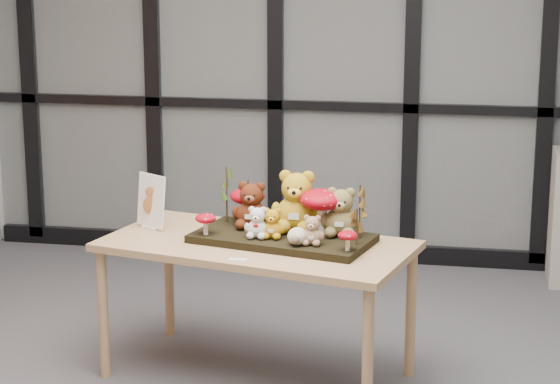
% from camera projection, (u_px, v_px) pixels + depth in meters
% --- Properties ---
extents(room_shell, '(5.00, 5.00, 5.00)m').
position_uv_depth(room_shell, '(267.00, 39.00, 4.17)').
color(room_shell, '#B9B6AF').
rests_on(room_shell, floor).
extents(glass_partition, '(4.90, 0.06, 2.78)m').
position_uv_depth(glass_partition, '(343.00, 50.00, 6.59)').
color(glass_partition, '#2D383F').
rests_on(glass_partition, floor).
extents(display_table, '(1.59, 1.05, 0.68)m').
position_uv_depth(display_table, '(257.00, 256.00, 4.85)').
color(display_table, tan).
rests_on(display_table, floor).
extents(diorama_tray, '(0.91, 0.60, 0.04)m').
position_uv_depth(diorama_tray, '(282.00, 238.00, 4.83)').
color(diorama_tray, black).
rests_on(diorama_tray, display_table).
extents(bear_pooh_yellow, '(0.29, 0.28, 0.32)m').
position_uv_depth(bear_pooh_yellow, '(297.00, 197.00, 4.88)').
color(bear_pooh_yellow, '#B78F1A').
rests_on(bear_pooh_yellow, diorama_tray).
extents(bear_brown_medium, '(0.23, 0.21, 0.25)m').
position_uv_depth(bear_brown_medium, '(252.00, 202.00, 4.93)').
color(bear_brown_medium, '#4C1E0C').
rests_on(bear_brown_medium, diorama_tray).
extents(bear_tan_back, '(0.23, 0.22, 0.26)m').
position_uv_depth(bear_tan_back, '(341.00, 209.00, 4.79)').
color(bear_tan_back, olive).
rests_on(bear_tan_back, diorama_tray).
extents(bear_small_yellow, '(0.14, 0.14, 0.16)m').
position_uv_depth(bear_small_yellow, '(273.00, 221.00, 4.76)').
color(bear_small_yellow, '#BF8411').
rests_on(bear_small_yellow, diorama_tray).
extents(bear_white_bow, '(0.15, 0.14, 0.17)m').
position_uv_depth(bear_white_bow, '(258.00, 220.00, 4.76)').
color(bear_white_bow, silver).
rests_on(bear_white_bow, diorama_tray).
extents(bear_beige_small, '(0.14, 0.13, 0.15)m').
position_uv_depth(bear_beige_small, '(312.00, 228.00, 4.65)').
color(bear_beige_small, '#A47C5D').
rests_on(bear_beige_small, diorama_tray).
extents(plush_cream_hedgehog, '(0.08, 0.08, 0.09)m').
position_uv_depth(plush_cream_hedgehog, '(297.00, 235.00, 4.65)').
color(plush_cream_hedgehog, beige).
rests_on(plush_cream_hedgehog, diorama_tray).
extents(mushroom_back_left, '(0.17, 0.17, 0.19)m').
position_uv_depth(mushroom_back_left, '(247.00, 204.00, 5.03)').
color(mushroom_back_left, maroon).
rests_on(mushroom_back_left, diorama_tray).
extents(mushroom_back_right, '(0.22, 0.22, 0.24)m').
position_uv_depth(mushroom_back_right, '(322.00, 209.00, 4.82)').
color(mushroom_back_right, maroon).
rests_on(mushroom_back_right, diorama_tray).
extents(mushroom_front_left, '(0.10, 0.10, 0.11)m').
position_uv_depth(mushroom_front_left, '(206.00, 223.00, 4.82)').
color(mushroom_front_left, maroon).
rests_on(mushroom_front_left, diorama_tray).
extents(mushroom_front_right, '(0.09, 0.09, 0.10)m').
position_uv_depth(mushroom_front_right, '(348.00, 240.00, 4.56)').
color(mushroom_front_right, maroon).
rests_on(mushroom_front_right, diorama_tray).
extents(sprig_green_far_left, '(0.05, 0.05, 0.28)m').
position_uv_depth(sprig_green_far_left, '(227.00, 194.00, 5.03)').
color(sprig_green_far_left, '#18380C').
rests_on(sprig_green_far_left, diorama_tray).
extents(sprig_green_mid_left, '(0.05, 0.05, 0.21)m').
position_uv_depth(sprig_green_mid_left, '(248.00, 201.00, 5.04)').
color(sprig_green_mid_left, '#18380C').
rests_on(sprig_green_mid_left, diorama_tray).
extents(sprig_dry_far_right, '(0.05, 0.05, 0.26)m').
position_uv_depth(sprig_dry_far_right, '(360.00, 212.00, 4.74)').
color(sprig_dry_far_right, brown).
rests_on(sprig_dry_far_right, diorama_tray).
extents(sprig_dry_mid_right, '(0.05, 0.05, 0.17)m').
position_uv_depth(sprig_dry_mid_right, '(357.00, 227.00, 4.64)').
color(sprig_dry_mid_right, brown).
rests_on(sprig_dry_mid_right, diorama_tray).
extents(sprig_green_centre, '(0.05, 0.05, 0.19)m').
position_uv_depth(sprig_green_centre, '(287.00, 207.00, 4.97)').
color(sprig_green_centre, '#18380C').
rests_on(sprig_green_centre, diorama_tray).
extents(sign_holder, '(0.18, 0.13, 0.27)m').
position_uv_depth(sign_holder, '(151.00, 204.00, 5.06)').
color(sign_holder, silver).
rests_on(sign_holder, display_table).
extents(label_card, '(0.08, 0.03, 0.00)m').
position_uv_depth(label_card, '(238.00, 259.00, 4.55)').
color(label_card, white).
rests_on(label_card, display_table).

